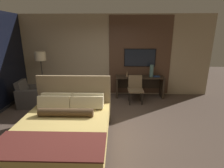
{
  "coord_description": "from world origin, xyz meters",
  "views": [
    {
      "loc": [
        0.33,
        -3.58,
        2.21
      ],
      "look_at": [
        0.21,
        0.89,
        0.88
      ],
      "focal_mm": 28.0,
      "sensor_mm": 36.0,
      "label": 1
    }
  ],
  "objects_px": {
    "vase_tall": "(152,71)",
    "vase_short": "(127,73)",
    "desk": "(139,83)",
    "tv": "(140,58)",
    "book": "(156,76)",
    "armchair_by_window": "(32,97)",
    "floor_lamp": "(41,60)",
    "bed": "(64,129)",
    "desk_chair": "(135,87)"
  },
  "relations": [
    {
      "from": "bed",
      "to": "vase_short",
      "type": "distance_m",
      "value": 3.11
    },
    {
      "from": "bed",
      "to": "vase_short",
      "type": "xyz_separation_m",
      "value": [
        1.41,
        2.72,
        0.53
      ]
    },
    {
      "from": "vase_short",
      "to": "book",
      "type": "height_order",
      "value": "vase_short"
    },
    {
      "from": "armchair_by_window",
      "to": "floor_lamp",
      "type": "height_order",
      "value": "floor_lamp"
    },
    {
      "from": "tv",
      "to": "desk_chair",
      "type": "distance_m",
      "value": 1.11
    },
    {
      "from": "desk",
      "to": "vase_tall",
      "type": "bearing_deg",
      "value": -10.32
    },
    {
      "from": "floor_lamp",
      "to": "vase_short",
      "type": "bearing_deg",
      "value": 5.0
    },
    {
      "from": "vase_short",
      "to": "desk",
      "type": "bearing_deg",
      "value": 11.36
    },
    {
      "from": "armchair_by_window",
      "to": "floor_lamp",
      "type": "bearing_deg",
      "value": -23.71
    },
    {
      "from": "vase_tall",
      "to": "vase_short",
      "type": "distance_m",
      "value": 0.83
    },
    {
      "from": "bed",
      "to": "armchair_by_window",
      "type": "distance_m",
      "value": 2.53
    },
    {
      "from": "bed",
      "to": "floor_lamp",
      "type": "xyz_separation_m",
      "value": [
        -1.42,
        2.48,
        1.02
      ]
    },
    {
      "from": "bed",
      "to": "floor_lamp",
      "type": "bearing_deg",
      "value": 119.73
    },
    {
      "from": "desk",
      "to": "vase_tall",
      "type": "xyz_separation_m",
      "value": [
        0.38,
        -0.07,
        0.45
      ]
    },
    {
      "from": "bed",
      "to": "armchair_by_window",
      "type": "xyz_separation_m",
      "value": [
        -1.6,
        1.95,
        -0.05
      ]
    },
    {
      "from": "bed",
      "to": "desk",
      "type": "relative_size",
      "value": 1.32
    },
    {
      "from": "vase_short",
      "to": "bed",
      "type": "bearing_deg",
      "value": -117.28
    },
    {
      "from": "armchair_by_window",
      "to": "vase_short",
      "type": "height_order",
      "value": "vase_short"
    },
    {
      "from": "bed",
      "to": "desk",
      "type": "xyz_separation_m",
      "value": [
        1.85,
        2.81,
        0.17
      ]
    },
    {
      "from": "desk",
      "to": "tv",
      "type": "relative_size",
      "value": 1.5
    },
    {
      "from": "book",
      "to": "desk_chair",
      "type": "bearing_deg",
      "value": -149.41
    },
    {
      "from": "tv",
      "to": "desk",
      "type": "bearing_deg",
      "value": -90.0
    },
    {
      "from": "vase_tall",
      "to": "book",
      "type": "distance_m",
      "value": 0.26
    },
    {
      "from": "vase_tall",
      "to": "book",
      "type": "bearing_deg",
      "value": 2.62
    },
    {
      "from": "armchair_by_window",
      "to": "vase_short",
      "type": "xyz_separation_m",
      "value": [
        3.01,
        0.77,
        0.58
      ]
    },
    {
      "from": "tv",
      "to": "book",
      "type": "bearing_deg",
      "value": -24.74
    },
    {
      "from": "bed",
      "to": "vase_tall",
      "type": "relative_size",
      "value": 5.27
    },
    {
      "from": "floor_lamp",
      "to": "vase_short",
      "type": "relative_size",
      "value": 7.09
    },
    {
      "from": "desk",
      "to": "book",
      "type": "bearing_deg",
      "value": -6.19
    },
    {
      "from": "desk_chair",
      "to": "book",
      "type": "distance_m",
      "value": 0.91
    },
    {
      "from": "vase_tall",
      "to": "floor_lamp",
      "type": "bearing_deg",
      "value": -175.81
    },
    {
      "from": "desk_chair",
      "to": "vase_short",
      "type": "xyz_separation_m",
      "value": [
        -0.25,
        0.42,
        0.34
      ]
    },
    {
      "from": "bed",
      "to": "book",
      "type": "height_order",
      "value": "bed"
    },
    {
      "from": "tv",
      "to": "floor_lamp",
      "type": "bearing_deg",
      "value": -170.7
    },
    {
      "from": "floor_lamp",
      "to": "vase_short",
      "type": "height_order",
      "value": "floor_lamp"
    },
    {
      "from": "armchair_by_window",
      "to": "vase_tall",
      "type": "relative_size",
      "value": 1.96
    },
    {
      "from": "desk",
      "to": "book",
      "type": "height_order",
      "value": "book"
    },
    {
      "from": "floor_lamp",
      "to": "desk",
      "type": "bearing_deg",
      "value": 5.88
    },
    {
      "from": "bed",
      "to": "tv",
      "type": "xyz_separation_m",
      "value": [
        1.85,
        3.01,
        1.03
      ]
    },
    {
      "from": "desk",
      "to": "vase_short",
      "type": "xyz_separation_m",
      "value": [
        -0.45,
        -0.09,
        0.36
      ]
    },
    {
      "from": "armchair_by_window",
      "to": "vase_tall",
      "type": "height_order",
      "value": "vase_tall"
    },
    {
      "from": "bed",
      "to": "book",
      "type": "bearing_deg",
      "value": 48.76
    },
    {
      "from": "vase_tall",
      "to": "vase_short",
      "type": "xyz_separation_m",
      "value": [
        -0.83,
        -0.02,
        -0.09
      ]
    },
    {
      "from": "vase_short",
      "to": "book",
      "type": "relative_size",
      "value": 1.02
    },
    {
      "from": "bed",
      "to": "floor_lamp",
      "type": "distance_m",
      "value": 3.03
    },
    {
      "from": "vase_short",
      "to": "book",
      "type": "distance_m",
      "value": 1.01
    },
    {
      "from": "book",
      "to": "floor_lamp",
      "type": "bearing_deg",
      "value": -175.89
    },
    {
      "from": "armchair_by_window",
      "to": "floor_lamp",
      "type": "distance_m",
      "value": 1.21
    },
    {
      "from": "armchair_by_window",
      "to": "floor_lamp",
      "type": "xyz_separation_m",
      "value": [
        0.19,
        0.53,
        1.07
      ]
    },
    {
      "from": "armchair_by_window",
      "to": "vase_tall",
      "type": "xyz_separation_m",
      "value": [
        3.84,
        0.79,
        0.67
      ]
    }
  ]
}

